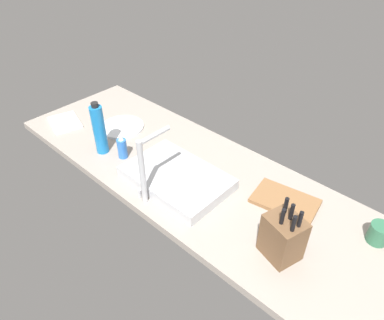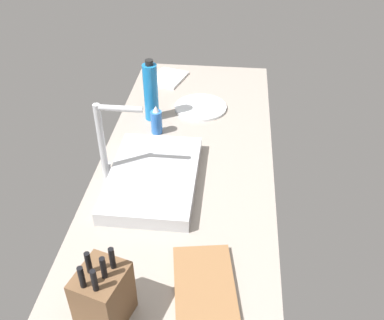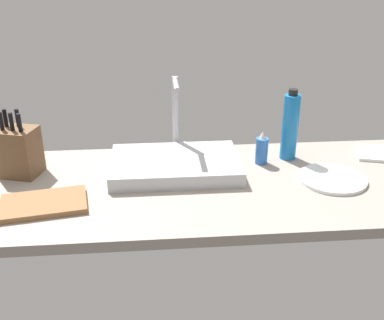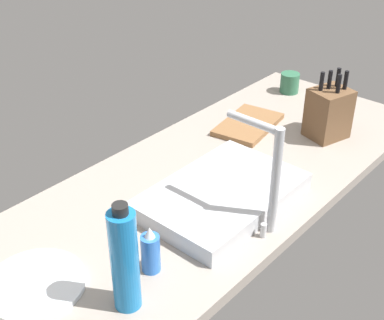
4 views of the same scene
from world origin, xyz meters
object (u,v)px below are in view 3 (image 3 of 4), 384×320
at_px(cutting_board, 43,204).
at_px(dish_towel, 383,154).
at_px(sink_basin, 175,165).
at_px(water_bottle, 290,126).
at_px(soap_bottle, 262,150).
at_px(faucet, 176,110).
at_px(knife_block, 19,151).
at_px(dinner_plate, 332,179).

xyz_separation_m(cutting_board, dish_towel, (1.23, 0.29, -0.00)).
bearing_deg(dish_towel, sink_basin, -175.06).
bearing_deg(water_bottle, soap_bottle, -160.65).
bearing_deg(soap_bottle, dish_towel, 3.19).
relative_size(faucet, cutting_board, 1.15).
relative_size(water_bottle, dish_towel, 1.40).
bearing_deg(knife_block, dinner_plate, 8.66).
height_order(cutting_board, water_bottle, water_bottle).
bearing_deg(dish_towel, faucet, 173.92).
distance_m(water_bottle, dinner_plate, 0.26).
relative_size(knife_block, dish_towel, 1.21).
bearing_deg(dinner_plate, cutting_board, -174.27).
height_order(knife_block, cutting_board, knife_block).
distance_m(faucet, knife_block, 0.58).
relative_size(sink_basin, cutting_board, 1.75).
bearing_deg(faucet, soap_bottle, -19.86).
bearing_deg(water_bottle, dinner_plate, -62.88).
xyz_separation_m(water_bottle, dinner_plate, (0.10, -0.20, -0.12)).
bearing_deg(water_bottle, knife_block, -176.64).
distance_m(sink_basin, dish_towel, 0.81).
height_order(sink_basin, dish_towel, sink_basin).
xyz_separation_m(soap_bottle, dish_towel, (0.49, 0.03, -0.05)).
relative_size(water_bottle, dinner_plate, 1.16).
height_order(sink_basin, dinner_plate, sink_basin).
bearing_deg(dish_towel, knife_block, -178.08).
height_order(water_bottle, dinner_plate, water_bottle).
xyz_separation_m(cutting_board, dinner_plate, (0.96, 0.10, -0.00)).
bearing_deg(knife_block, faucet, 29.41).
xyz_separation_m(knife_block, water_bottle, (0.98, 0.06, 0.04)).
height_order(soap_bottle, dish_towel, soap_bottle).
xyz_separation_m(knife_block, cutting_board, (0.12, -0.24, -0.08)).
bearing_deg(sink_basin, water_bottle, 10.68).
bearing_deg(soap_bottle, knife_block, -178.79).
height_order(water_bottle, dish_towel, water_bottle).
bearing_deg(faucet, water_bottle, -9.79).
bearing_deg(cutting_board, dish_towel, 13.05).
height_order(knife_block, dinner_plate, knife_block).
distance_m(cutting_board, dish_towel, 1.27).
height_order(faucet, water_bottle, faucet).
bearing_deg(dish_towel, soap_bottle, -176.81).
bearing_deg(water_bottle, cutting_board, -160.85).
relative_size(knife_block, soap_bottle, 1.84).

